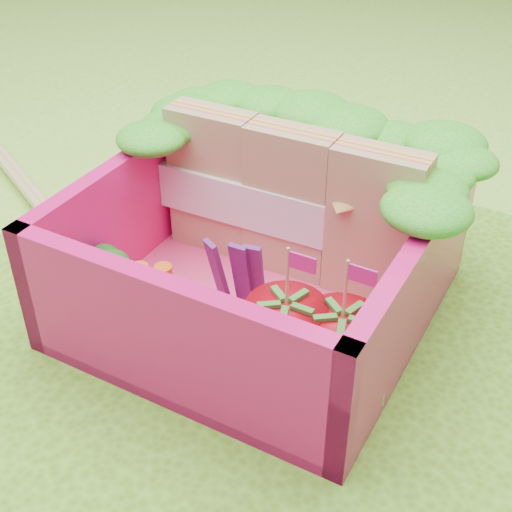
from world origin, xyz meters
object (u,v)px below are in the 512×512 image
(chopsticks, at_px, (58,225))
(bento_box, at_px, (260,252))
(broccoli, at_px, (103,266))
(strawberry_right, at_px, (340,349))
(sandwich_stack, at_px, (291,203))
(strawberry_left, at_px, (285,336))

(chopsticks, bearing_deg, bento_box, -2.07)
(broccoli, bearing_deg, strawberry_right, 3.56)
(chopsticks, bearing_deg, sandwich_stack, 10.62)
(sandwich_stack, relative_size, strawberry_right, 2.23)
(bento_box, xyz_separation_m, chopsticks, (-1.13, 0.04, -0.25))
(bento_box, height_order, chopsticks, bento_box)
(sandwich_stack, relative_size, strawberry_left, 2.21)
(bento_box, bearing_deg, strawberry_right, -30.72)
(broccoli, xyz_separation_m, strawberry_left, (0.78, 0.02, -0.04))
(sandwich_stack, bearing_deg, strawberry_right, -48.99)
(bento_box, xyz_separation_m, sandwich_stack, (0.01, 0.25, 0.09))
(bento_box, bearing_deg, strawberry_left, -48.89)
(broccoli, xyz_separation_m, strawberry_right, (0.98, 0.06, -0.04))
(sandwich_stack, xyz_separation_m, chopsticks, (-1.13, -0.21, -0.34))
(strawberry_left, distance_m, chopsticks, 1.45)
(broccoli, relative_size, chopsticks, 0.17)
(bento_box, bearing_deg, broccoli, -146.57)
(strawberry_right, relative_size, chopsticks, 0.28)
(sandwich_stack, relative_size, chopsticks, 0.62)
(sandwich_stack, relative_size, broccoli, 3.60)
(sandwich_stack, xyz_separation_m, strawberry_left, (0.27, -0.57, -0.17))
(sandwich_stack, xyz_separation_m, broccoli, (-0.52, -0.59, -0.12))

